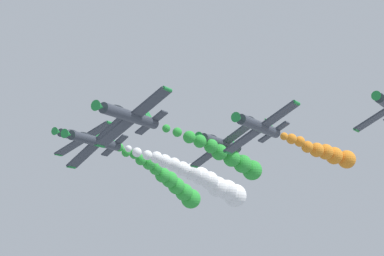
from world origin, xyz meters
TOP-DOWN VIEW (x-y plane):
  - airplane_lead at (-0.46, 13.60)m, footprint 8.30×10.35m
  - smoke_trail_lead at (-1.79, -6.42)m, footprint 3.82×18.87m
  - airplane_left_inner at (-9.32, 2.51)m, footprint 8.48×10.35m
  - smoke_trail_left_inner at (-11.23, -14.25)m, footprint 4.69×14.76m
  - airplane_right_inner at (10.84, 3.80)m, footprint 8.04×10.35m
  - smoke_trail_right_inner at (8.75, -21.50)m, footprint 5.51×26.00m
  - airplane_left_outer at (-0.70, -5.75)m, footprint 8.40×10.35m
  - airplane_trailing at (20.26, -5.99)m, footprint 8.93×10.35m
  - smoke_trail_trailing at (19.35, -28.73)m, footprint 3.73×22.76m

SIDE VIEW (x-z plane):
  - smoke_trail_right_inner at x=8.75m, z-range 125.74..131.85m
  - smoke_trail_lead at x=-1.79m, z-range 127.49..131.83m
  - smoke_trail_trailing at x=19.35m, z-range 125.91..134.10m
  - smoke_trail_left_inner at x=-11.23m, z-range 129.16..132.09m
  - airplane_right_inner at x=10.84m, z-range 128.44..134.22m
  - airplane_lead at x=-0.46m, z-range 128.73..134.10m
  - airplane_left_inner at x=-9.32m, z-range 128.90..133.95m
  - airplane_left_outer at x=-0.70m, z-range 128.92..134.12m
  - airplane_trailing at x=20.26m, z-range 131.94..136.02m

